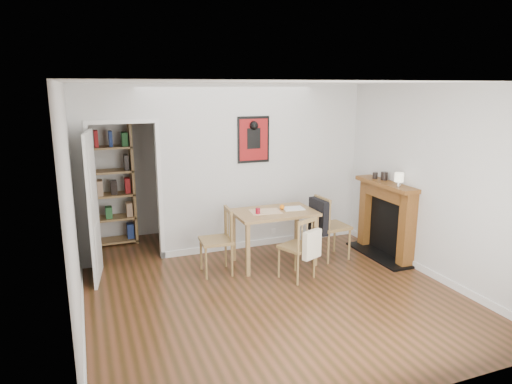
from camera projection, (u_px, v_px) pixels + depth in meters
name	position (u px, v px, depth m)	size (l,w,h in m)	color
ground	(261.00, 282.00, 6.11)	(5.20, 5.20, 0.00)	#59311D
room_shell	(235.00, 170.00, 7.07)	(5.20, 5.20, 5.20)	beige
dining_table	(274.00, 217.00, 6.61)	(1.17, 0.74, 0.80)	olive
chair_left	(216.00, 241.00, 6.30)	(0.50, 0.50, 0.93)	olive
chair_right	(331.00, 226.00, 6.86)	(0.59, 0.53, 0.98)	olive
chair_front	(298.00, 247.00, 6.14)	(0.57, 0.60, 0.88)	olive
bookshelf	(107.00, 184.00, 7.39)	(0.87, 0.35, 2.06)	olive
fireplace	(386.00, 217.00, 6.95)	(0.45, 1.25, 1.16)	brown
red_glass	(258.00, 211.00, 6.43)	(0.07, 0.07, 0.08)	maroon
orange_fruit	(282.00, 207.00, 6.67)	(0.07, 0.07, 0.07)	orange
placemat	(265.00, 212.00, 6.56)	(0.43, 0.32, 0.00)	beige
notebook	(293.00, 208.00, 6.70)	(0.30, 0.22, 0.02)	silver
mantel_lamp	(399.00, 178.00, 6.46)	(0.13, 0.13, 0.20)	silver
ceramic_jar_a	(384.00, 176.00, 6.95)	(0.10, 0.10, 0.13)	black
ceramic_jar_b	(375.00, 176.00, 7.05)	(0.08, 0.08, 0.10)	black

